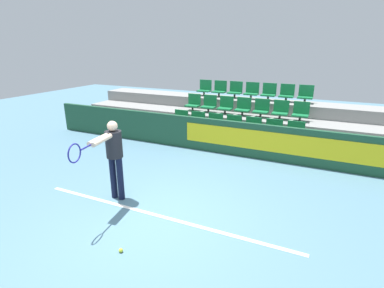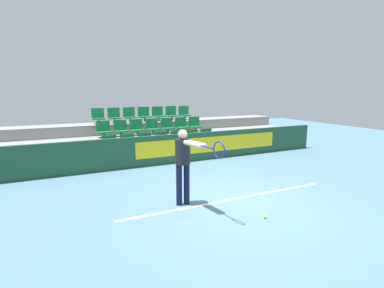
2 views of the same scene
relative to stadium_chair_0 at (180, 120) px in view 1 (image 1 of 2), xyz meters
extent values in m
plane|color=slate|center=(1.84, -4.70, -0.67)|extent=(30.00, 30.00, 0.00)
cube|color=white|center=(1.84, -4.50, -0.66)|extent=(5.33, 0.08, 0.01)
cube|color=#1E4C33|center=(1.84, -0.72, -0.17)|extent=(12.56, 0.12, 1.00)
cube|color=yellow|center=(3.43, -0.79, -0.12)|extent=(5.57, 0.02, 0.55)
cube|color=gray|center=(1.84, -0.12, -0.47)|extent=(12.16, 1.04, 0.39)
cube|color=gray|center=(1.84, 0.92, -0.27)|extent=(12.16, 1.04, 0.79)
cube|color=gray|center=(1.84, 1.95, -0.08)|extent=(12.16, 1.04, 1.18)
cylinder|color=#333333|center=(0.00, -0.07, -0.19)|extent=(0.07, 0.07, 0.16)
cube|color=#197A42|center=(0.00, -0.07, -0.09)|extent=(0.48, 0.36, 0.05)
cube|color=#197A42|center=(0.00, 0.09, 0.13)|extent=(0.48, 0.04, 0.38)
cylinder|color=#333333|center=(0.61, -0.07, -0.19)|extent=(0.07, 0.07, 0.16)
cube|color=#197A42|center=(0.61, -0.07, -0.09)|extent=(0.48, 0.36, 0.05)
cube|color=#197A42|center=(0.61, 0.09, 0.13)|extent=(0.48, 0.04, 0.38)
cylinder|color=#333333|center=(1.23, -0.07, -0.19)|extent=(0.07, 0.07, 0.16)
cube|color=#197A42|center=(1.23, -0.07, -0.09)|extent=(0.48, 0.36, 0.05)
cube|color=#197A42|center=(1.23, 0.09, 0.13)|extent=(0.48, 0.04, 0.38)
cylinder|color=#333333|center=(1.84, -0.07, -0.19)|extent=(0.07, 0.07, 0.16)
cube|color=#197A42|center=(1.84, -0.07, -0.09)|extent=(0.48, 0.36, 0.05)
cube|color=#197A42|center=(1.84, 0.09, 0.13)|extent=(0.48, 0.04, 0.38)
cylinder|color=#333333|center=(2.45, -0.07, -0.19)|extent=(0.07, 0.07, 0.16)
cube|color=#197A42|center=(2.45, -0.07, -0.09)|extent=(0.48, 0.36, 0.05)
cube|color=#197A42|center=(2.45, 0.09, 0.13)|extent=(0.48, 0.04, 0.38)
cylinder|color=#333333|center=(3.07, -0.07, -0.19)|extent=(0.07, 0.07, 0.16)
cube|color=#197A42|center=(3.07, -0.07, -0.09)|extent=(0.48, 0.36, 0.05)
cube|color=#197A42|center=(3.07, 0.09, 0.13)|extent=(0.48, 0.04, 0.38)
cylinder|color=#333333|center=(3.68, -0.07, -0.19)|extent=(0.07, 0.07, 0.16)
cube|color=#197A42|center=(3.68, -0.07, -0.09)|extent=(0.48, 0.36, 0.05)
cube|color=#197A42|center=(3.68, 0.09, 0.13)|extent=(0.48, 0.04, 0.38)
cylinder|color=#333333|center=(0.00, 0.97, 0.20)|extent=(0.07, 0.07, 0.16)
cube|color=#197A42|center=(0.00, 0.97, 0.31)|extent=(0.48, 0.36, 0.05)
cube|color=#197A42|center=(0.00, 1.13, 0.52)|extent=(0.48, 0.04, 0.38)
cylinder|color=#333333|center=(0.61, 0.97, 0.20)|extent=(0.07, 0.07, 0.16)
cube|color=#197A42|center=(0.61, 0.97, 0.31)|extent=(0.48, 0.36, 0.05)
cube|color=#197A42|center=(0.61, 1.13, 0.52)|extent=(0.48, 0.04, 0.38)
cylinder|color=#333333|center=(1.23, 0.97, 0.20)|extent=(0.07, 0.07, 0.16)
cube|color=#197A42|center=(1.23, 0.97, 0.31)|extent=(0.48, 0.36, 0.05)
cube|color=#197A42|center=(1.23, 1.13, 0.52)|extent=(0.48, 0.04, 0.38)
cylinder|color=#333333|center=(1.84, 0.97, 0.20)|extent=(0.07, 0.07, 0.16)
cube|color=#197A42|center=(1.84, 0.97, 0.31)|extent=(0.48, 0.36, 0.05)
cube|color=#197A42|center=(1.84, 1.13, 0.52)|extent=(0.48, 0.04, 0.38)
cylinder|color=#333333|center=(2.45, 0.97, 0.20)|extent=(0.07, 0.07, 0.16)
cube|color=#197A42|center=(2.45, 0.97, 0.31)|extent=(0.48, 0.36, 0.05)
cube|color=#197A42|center=(2.45, 1.13, 0.52)|extent=(0.48, 0.04, 0.38)
cylinder|color=#333333|center=(3.07, 0.97, 0.20)|extent=(0.07, 0.07, 0.16)
cube|color=#197A42|center=(3.07, 0.97, 0.31)|extent=(0.48, 0.36, 0.05)
cube|color=#197A42|center=(3.07, 1.13, 0.52)|extent=(0.48, 0.04, 0.38)
cylinder|color=#333333|center=(3.68, 0.97, 0.20)|extent=(0.07, 0.07, 0.16)
cube|color=#197A42|center=(3.68, 0.97, 0.31)|extent=(0.48, 0.36, 0.05)
cube|color=#197A42|center=(3.68, 1.13, 0.52)|extent=(0.48, 0.04, 0.38)
cylinder|color=#333333|center=(0.00, 2.00, 0.59)|extent=(0.07, 0.07, 0.16)
cube|color=#197A42|center=(0.00, 2.00, 0.70)|extent=(0.48, 0.36, 0.05)
cube|color=#197A42|center=(0.00, 2.17, 0.91)|extent=(0.48, 0.04, 0.38)
cylinder|color=#333333|center=(0.61, 2.00, 0.59)|extent=(0.07, 0.07, 0.16)
cube|color=#197A42|center=(0.61, 2.00, 0.70)|extent=(0.48, 0.36, 0.05)
cube|color=#197A42|center=(0.61, 2.17, 0.91)|extent=(0.48, 0.04, 0.38)
cylinder|color=#333333|center=(1.23, 2.00, 0.59)|extent=(0.07, 0.07, 0.16)
cube|color=#197A42|center=(1.23, 2.00, 0.70)|extent=(0.48, 0.36, 0.05)
cube|color=#197A42|center=(1.23, 2.17, 0.91)|extent=(0.48, 0.04, 0.38)
cylinder|color=#333333|center=(1.84, 2.00, 0.59)|extent=(0.07, 0.07, 0.16)
cube|color=#197A42|center=(1.84, 2.00, 0.70)|extent=(0.48, 0.36, 0.05)
cube|color=#197A42|center=(1.84, 2.17, 0.91)|extent=(0.48, 0.04, 0.38)
cylinder|color=#333333|center=(2.45, 2.00, 0.59)|extent=(0.07, 0.07, 0.16)
cube|color=#197A42|center=(2.45, 2.00, 0.70)|extent=(0.48, 0.36, 0.05)
cube|color=#197A42|center=(2.45, 2.17, 0.91)|extent=(0.48, 0.04, 0.38)
cylinder|color=#333333|center=(3.07, 2.00, 0.59)|extent=(0.07, 0.07, 0.16)
cube|color=#197A42|center=(3.07, 2.00, 0.70)|extent=(0.48, 0.36, 0.05)
cube|color=#197A42|center=(3.07, 2.17, 0.91)|extent=(0.48, 0.04, 0.38)
cylinder|color=#333333|center=(3.68, 2.00, 0.59)|extent=(0.07, 0.07, 0.16)
cube|color=#197A42|center=(3.68, 2.00, 0.70)|extent=(0.48, 0.36, 0.05)
cube|color=#197A42|center=(3.68, 2.17, 0.91)|extent=(0.48, 0.04, 0.38)
cylinder|color=black|center=(0.64, -4.25, -0.21)|extent=(0.13, 0.13, 0.91)
cylinder|color=black|center=(0.82, -4.25, -0.21)|extent=(0.13, 0.13, 0.91)
cylinder|color=black|center=(0.73, -4.25, 0.52)|extent=(0.33, 0.33, 0.54)
sphere|color=beige|center=(0.73, -4.25, 0.89)|extent=(0.20, 0.20, 0.20)
cylinder|color=beige|center=(0.75, -4.70, 0.74)|extent=(0.18, 0.58, 0.09)
cylinder|color=beige|center=(0.84, -4.70, 0.74)|extent=(0.18, 0.58, 0.09)
cylinder|color=navy|center=(0.87, -5.13, 0.74)|extent=(0.08, 0.30, 0.03)
torus|color=navy|center=(0.92, -5.42, 0.74)|extent=(0.08, 0.32, 0.32)
sphere|color=#CCDB33|center=(1.86, -5.63, -0.63)|extent=(0.07, 0.07, 0.07)
camera|label=1|loc=(4.50, -8.66, 2.38)|focal=28.00mm
camera|label=2|loc=(-1.84, -9.94, 1.82)|focal=28.00mm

